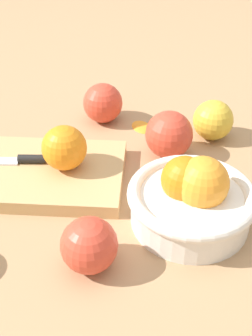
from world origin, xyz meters
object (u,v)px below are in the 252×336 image
at_px(knife, 12,160).
at_px(cutting_board, 43,173).
at_px(apple_front_center, 103,103).
at_px(bowl, 192,198).
at_px(apple_back_center, 89,245).
at_px(apple_front_left, 169,135).
at_px(orange_on_board, 64,148).
at_px(apple_front_left_2, 213,120).

bearing_deg(knife, cutting_board, 163.34).
bearing_deg(apple_front_center, knife, 51.12).
bearing_deg(bowl, apple_back_center, 31.81).
xyz_separation_m(cutting_board, apple_front_center, (-0.09, -0.19, 0.03)).
height_order(bowl, apple_front_left, bowl).
bearing_deg(knife, orange_on_board, 172.83).
bearing_deg(apple_front_center, apple_front_left_2, 162.95).
bearing_deg(orange_on_board, apple_front_left, -158.56).
height_order(bowl, orange_on_board, bowl).
bearing_deg(cutting_board, apple_front_center, -115.12).
relative_size(orange_on_board, apple_front_center, 0.93).
xyz_separation_m(apple_front_left, apple_back_center, (0.12, 0.25, -0.00)).
relative_size(bowl, knife, 1.16).
height_order(cutting_board, apple_front_left, apple_front_left).
bearing_deg(apple_back_center, bowl, -148.19).
bearing_deg(bowl, apple_front_center, -64.31).
xyz_separation_m(bowl, knife, (0.28, -0.11, -0.01)).
distance_m(knife, apple_front_left, 0.26).
relative_size(bowl, apple_back_center, 2.47).
xyz_separation_m(apple_front_center, apple_front_left, (-0.12, 0.12, 0.00)).
xyz_separation_m(bowl, cutting_board, (0.23, -0.10, -0.03)).
bearing_deg(apple_front_left, apple_front_center, -45.07).
relative_size(bowl, orange_on_board, 2.53).
bearing_deg(knife, apple_front_center, -128.88).
xyz_separation_m(cutting_board, knife, (0.05, -0.02, 0.02)).
bearing_deg(apple_back_center, orange_on_board, -74.75).
bearing_deg(apple_back_center, cutting_board, -64.10).
relative_size(cutting_board, orange_on_board, 3.61).
relative_size(orange_on_board, apple_front_left, 0.87).
bearing_deg(apple_front_left_2, apple_front_center, -17.05).
relative_size(knife, apple_front_center, 2.04).
xyz_separation_m(bowl, orange_on_board, (0.19, -0.10, 0.02)).
bearing_deg(cutting_board, knife, -16.66).
relative_size(cutting_board, knife, 1.66).
bearing_deg(apple_back_center, apple_front_left_2, -123.41).
bearing_deg(apple_front_left, orange_on_board, 21.44).
xyz_separation_m(apple_front_center, apple_front_left_2, (-0.20, 0.06, -0.00)).
height_order(bowl, cutting_board, bowl).
bearing_deg(knife, apple_front_left_2, -161.97).
bearing_deg(apple_front_left, bowl, 96.49).
relative_size(apple_front_center, apple_front_left, 0.93).
height_order(bowl, apple_back_center, bowl).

